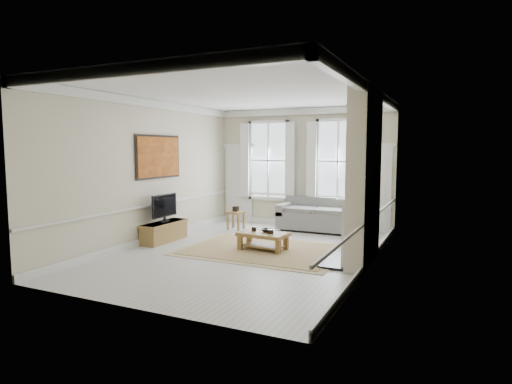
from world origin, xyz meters
The scene contains 23 objects.
floor centered at (0.00, 0.00, 0.00)m, with size 7.20×7.20×0.00m, color #B7B5AD.
ceiling centered at (0.00, 0.00, 3.40)m, with size 7.20×7.20×0.00m, color white.
back_wall centered at (0.00, 3.60, 1.70)m, with size 5.20×5.20×0.00m, color beige.
left_wall centered at (-2.60, 0.00, 1.70)m, with size 7.20×7.20×0.00m, color beige.
right_wall centered at (2.60, 0.00, 1.70)m, with size 7.20×7.20×0.00m, color beige.
window_left centered at (-1.05, 3.55, 1.90)m, with size 1.26×0.20×2.20m, color #B2BCC6, non-canonical shape.
window_right centered at (1.05, 3.55, 1.90)m, with size 1.26×0.20×2.20m, color #B2BCC6, non-canonical shape.
door_left centered at (-2.05, 3.56, 1.15)m, with size 0.90×0.08×2.30m, color silver.
door_right centered at (2.05, 3.56, 1.15)m, with size 0.90×0.08×2.30m, color silver.
painting centered at (-2.56, 0.30, 2.05)m, with size 0.05×1.66×1.06m, color #C66D21.
chimney_breast centered at (2.43, 0.20, 1.70)m, with size 0.35×1.70×3.38m, color beige.
hearth centered at (2.00, 0.20, 0.03)m, with size 0.55×1.50×0.05m, color black.
fireplace centered at (2.20, 0.20, 0.73)m, with size 0.21×1.45×1.33m.
mirror centered at (2.21, 0.20, 2.05)m, with size 0.06×1.26×1.06m, color gold.
sofa centered at (0.60, 3.11, 0.37)m, with size 2.03×0.99×0.90m.
side_table centered at (-1.51, 2.33, 0.40)m, with size 0.47×0.47×0.50m.
rug centered at (0.21, 0.35, 0.01)m, with size 3.50×2.60×0.02m, color #9E7A51.
coffee_table centered at (0.21, 0.35, 0.32)m, with size 1.12×0.71×0.40m.
ceramic_pot_a centered at (-0.04, 0.40, 0.45)m, with size 0.10×0.10×0.10m, color black.
ceramic_pot_b centered at (0.41, 0.30, 0.45)m, with size 0.13×0.13×0.09m, color black.
bowl centered at (0.26, 0.45, 0.44)m, with size 0.27×0.27×0.07m, color black.
tv_stand centered at (-2.34, 0.17, 0.24)m, with size 0.43×1.33×0.48m, color brown.
tv centered at (-2.32, 0.17, 0.87)m, with size 0.08×0.90×0.68m.
Camera 1 is at (4.02, -8.15, 2.24)m, focal length 30.00 mm.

